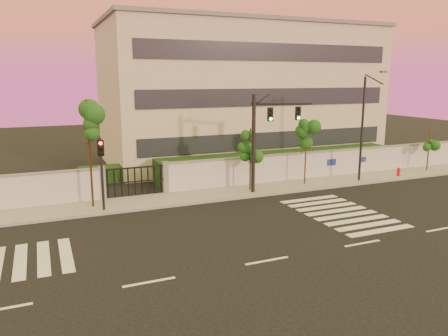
{
  "coord_description": "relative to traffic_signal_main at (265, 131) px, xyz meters",
  "views": [
    {
      "loc": [
        -8.33,
        -15.01,
        7.49
      ],
      "look_at": [
        0.6,
        6.0,
        2.78
      ],
      "focal_mm": 35.0,
      "sensor_mm": 36.0,
      "label": 1
    }
  ],
  "objects": [
    {
      "name": "traffic_signal_secondary",
      "position": [
        -10.44,
        -0.32,
        -1.39
      ],
      "size": [
        0.33,
        0.33,
        4.29
      ],
      "rotation": [
        0.0,
        0.0,
        0.21
      ],
      "color": "black",
      "rests_on": "ground"
    },
    {
      "name": "street_tree_f",
      "position": [
        15.35,
        0.66,
        -1.59
      ],
      "size": [
        1.3,
        1.03,
        3.43
      ],
      "color": "#382314",
      "rests_on": "ground"
    },
    {
      "name": "sidewalk",
      "position": [
        -5.13,
        0.64,
        -4.04
      ],
      "size": [
        60.0,
        3.0,
        0.15
      ],
      "primitive_type": "cube",
      "color": "gray",
      "rests_on": "ground"
    },
    {
      "name": "perimeter_wall",
      "position": [
        -5.03,
        2.14,
        -3.04
      ],
      "size": [
        60.0,
        0.36,
        2.2
      ],
      "color": "#B6B8BD",
      "rests_on": "ground"
    },
    {
      "name": "street_tree_d",
      "position": [
        -0.68,
        0.69,
        -0.97
      ],
      "size": [
        1.38,
        1.1,
        4.27
      ],
      "color": "#382314",
      "rests_on": "ground"
    },
    {
      "name": "road_markings",
      "position": [
        -6.71,
        -6.11,
        -4.11
      ],
      "size": [
        57.0,
        7.62,
        0.02
      ],
      "color": "silver",
      "rests_on": "ground"
    },
    {
      "name": "institutional_building",
      "position": [
        3.87,
        12.12,
        2.04
      ],
      "size": [
        24.4,
        12.4,
        12.25
      ],
      "color": "beige",
      "rests_on": "ground"
    },
    {
      "name": "ground",
      "position": [
        -5.13,
        -9.86,
        -4.11
      ],
      "size": [
        120.0,
        120.0,
        0.0
      ],
      "primitive_type": "plane",
      "color": "black",
      "rests_on": "ground"
    },
    {
      "name": "street_tree_e",
      "position": [
        3.62,
        0.65,
        -0.69
      ],
      "size": [
        1.32,
        1.05,
        4.66
      ],
      "color": "#382314",
      "rests_on": "ground"
    },
    {
      "name": "street_tree_c",
      "position": [
        -10.89,
        0.73,
        0.53
      ],
      "size": [
        1.62,
        1.29,
        6.32
      ],
      "color": "#382314",
      "rests_on": "ground"
    },
    {
      "name": "hedge_row",
      "position": [
        -3.97,
        4.88,
        -3.3
      ],
      "size": [
        41.0,
        4.25,
        1.8
      ],
      "color": "black",
      "rests_on": "ground"
    },
    {
      "name": "fire_hydrant",
      "position": [
        11.57,
        -0.11,
        -3.71
      ],
      "size": [
        0.32,
        0.31,
        0.82
      ],
      "rotation": [
        0.0,
        0.0,
        0.25
      ],
      "color": "red",
      "rests_on": "ground"
    },
    {
      "name": "streetlight_east",
      "position": [
        7.85,
        -0.22,
        0.19
      ],
      "size": [
        0.48,
        1.92,
        7.97
      ],
      "color": "black",
      "rests_on": "ground"
    },
    {
      "name": "traffic_signal_main",
      "position": [
        0.0,
        0.0,
        0.0
      ],
      "size": [
        4.04,
        1.44,
        6.51
      ],
      "rotation": [
        0.0,
        0.0,
        -0.33
      ],
      "color": "black",
      "rests_on": "ground"
    }
  ]
}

